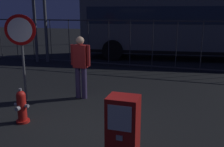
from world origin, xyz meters
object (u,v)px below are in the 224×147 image
object	(u,v)px
stop_sign	(21,40)
pedestrian	(81,64)
fire_hydrant	(22,107)
bus_near	(190,24)
newspaper_box_primary	(123,124)

from	to	relation	value
stop_sign	pedestrian	distance (m)	1.59
fire_hydrant	bus_near	distance (m)	9.75
stop_sign	bus_near	bearing A→B (deg)	64.02
pedestrian	fire_hydrant	bearing A→B (deg)	-106.36
fire_hydrant	newspaper_box_primary	bearing A→B (deg)	-14.91
fire_hydrant	stop_sign	distance (m)	1.87
pedestrian	stop_sign	bearing A→B (deg)	-153.23
stop_sign	pedestrian	size ratio (longest dim) A/B	1.34
stop_sign	pedestrian	world-z (taller)	stop_sign
stop_sign	fire_hydrant	bearing A→B (deg)	-56.60
pedestrian	bus_near	xyz separation A→B (m)	(2.59, 7.32, 0.76)
newspaper_box_primary	pedestrian	bearing A→B (deg)	126.89
fire_hydrant	stop_sign	world-z (taller)	stop_sign
pedestrian	newspaper_box_primary	bearing A→B (deg)	-53.11
newspaper_box_primary	stop_sign	world-z (taller)	stop_sign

